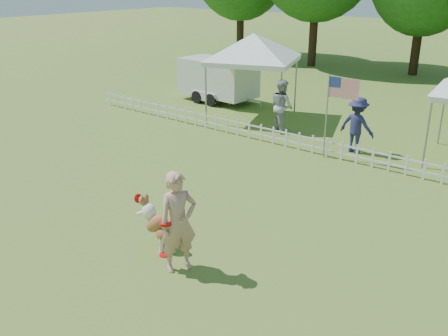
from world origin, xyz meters
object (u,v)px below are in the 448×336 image
object	(u,v)px
dog	(157,224)
spectator_a	(282,106)
frisbee_on_turf	(164,255)
spectator_b	(357,125)
canopy_tent_left	(253,77)
cargo_trailer	(218,80)
flag_pole	(326,117)
handler	(178,222)

from	to	relation	value
dog	spectator_a	distance (m)	8.97
frisbee_on_turf	spectator_b	world-z (taller)	spectator_b
dog	canopy_tent_left	bearing A→B (deg)	118.98
spectator_b	frisbee_on_turf	bearing A→B (deg)	93.46
cargo_trailer	flag_pole	xyz separation A→B (m)	(7.28, -3.64, 0.35)
canopy_tent_left	dog	bearing A→B (deg)	-85.39
frisbee_on_turf	spectator_a	size ratio (longest dim) A/B	0.11
canopy_tent_left	spectator_b	distance (m)	5.23
spectator_a	spectator_b	distance (m)	3.12
handler	dog	bearing A→B (deg)	96.22
dog	frisbee_on_turf	xyz separation A→B (m)	(0.36, -0.17, -0.52)
dog	canopy_tent_left	xyz separation A→B (m)	(-4.42, 9.49, 1.07)
cargo_trailer	handler	bearing A→B (deg)	-50.21
spectator_a	canopy_tent_left	bearing A→B (deg)	-0.70
dog	cargo_trailer	bearing A→B (deg)	127.95
dog	cargo_trailer	world-z (taller)	cargo_trailer
flag_pole	spectator_b	xyz separation A→B (m)	(0.55, 1.06, -0.40)
dog	canopy_tent_left	world-z (taller)	canopy_tent_left
cargo_trailer	spectator_b	xyz separation A→B (m)	(7.82, -2.58, -0.05)
dog	flag_pole	xyz separation A→B (m)	(0.05, 7.11, 0.76)
dog	frisbee_on_turf	world-z (taller)	dog
cargo_trailer	spectator_a	bearing A→B (deg)	-20.94
spectator_a	spectator_b	world-z (taller)	spectator_a
cargo_trailer	flag_pole	bearing A→B (deg)	-23.19
cargo_trailer	canopy_tent_left	bearing A→B (deg)	-20.67
handler	canopy_tent_left	world-z (taller)	canopy_tent_left
dog	spectator_b	size ratio (longest dim) A/B	0.59
dog	flag_pole	world-z (taller)	flag_pole
canopy_tent_left	cargo_trailer	size ratio (longest dim) A/B	0.74
flag_pole	spectator_b	distance (m)	1.26
handler	frisbee_on_turf	xyz separation A→B (m)	(-0.57, 0.14, -0.99)
cargo_trailer	flag_pole	size ratio (longest dim) A/B	1.67
frisbee_on_turf	spectator_a	world-z (taller)	spectator_a
canopy_tent_left	spectator_a	bearing A→B (deg)	-45.06
frisbee_on_turf	cargo_trailer	size ratio (longest dim) A/B	0.05
dog	canopy_tent_left	distance (m)	10.53
flag_pole	spectator_b	bearing A→B (deg)	57.86
cargo_trailer	spectator_a	world-z (taller)	cargo_trailer
frisbee_on_turf	spectator_b	bearing A→B (deg)	88.37
dog	flag_pole	bearing A→B (deg)	93.64
handler	canopy_tent_left	distance (m)	11.19
frisbee_on_turf	flag_pole	world-z (taller)	flag_pole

